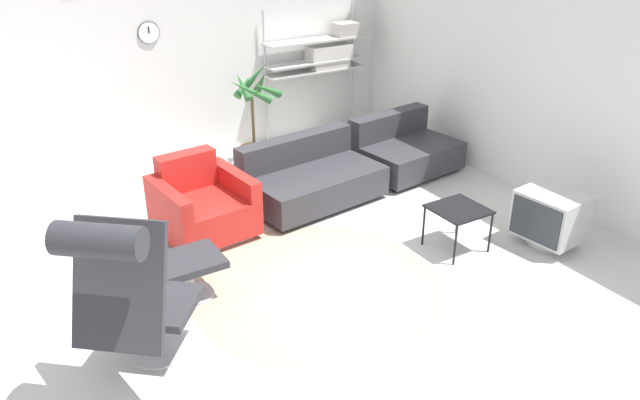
% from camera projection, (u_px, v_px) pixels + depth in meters
% --- Properties ---
extents(ground_plane, '(12.00, 12.00, 0.00)m').
position_uv_depth(ground_plane, '(314.00, 281.00, 5.26)').
color(ground_plane, silver).
extents(wall_back, '(12.00, 0.09, 2.80)m').
position_uv_depth(wall_back, '(166.00, 45.00, 7.17)').
color(wall_back, silver).
rests_on(wall_back, ground_plane).
extents(wall_right, '(0.06, 12.00, 2.80)m').
position_uv_depth(wall_right, '(573.00, 71.00, 6.05)').
color(wall_right, silver).
rests_on(wall_right, ground_plane).
extents(round_rug, '(2.09, 2.09, 0.01)m').
position_uv_depth(round_rug, '(315.00, 285.00, 5.19)').
color(round_rug, tan).
rests_on(round_rug, ground_plane).
extents(lounge_chair, '(0.99, 1.03, 1.29)m').
position_uv_depth(lounge_chair, '(127.00, 284.00, 3.84)').
color(lounge_chair, '#BCBCC1').
rests_on(lounge_chair, ground_plane).
extents(ottoman, '(0.52, 0.44, 0.35)m').
position_uv_depth(ottoman, '(189.00, 267.00, 4.95)').
color(ottoman, '#BCBCC1').
rests_on(ottoman, ground_plane).
extents(armchair_red, '(0.88, 0.88, 0.74)m').
position_uv_depth(armchair_red, '(202.00, 208.00, 5.89)').
color(armchair_red, silver).
rests_on(armchair_red, ground_plane).
extents(couch_low, '(1.49, 0.99, 0.65)m').
position_uv_depth(couch_low, '(310.00, 180.00, 6.57)').
color(couch_low, black).
rests_on(couch_low, ground_plane).
extents(couch_second, '(1.21, 0.96, 0.65)m').
position_uv_depth(couch_second, '(404.00, 152.00, 7.31)').
color(couch_second, black).
rests_on(couch_second, ground_plane).
extents(side_table, '(0.46, 0.46, 0.41)m').
position_uv_depth(side_table, '(458.00, 212.00, 5.59)').
color(side_table, black).
rests_on(side_table, ground_plane).
extents(crt_television, '(0.52, 0.60, 0.52)m').
position_uv_depth(crt_television, '(550.00, 217.00, 5.69)').
color(crt_television, '#B7B7B7').
rests_on(crt_television, ground_plane).
extents(potted_plant, '(0.68, 0.62, 1.23)m').
position_uv_depth(potted_plant, '(254.00, 127.00, 7.34)').
color(potted_plant, brown).
rests_on(potted_plant, ground_plane).
extents(shelf_unit, '(1.39, 0.28, 1.70)m').
position_uv_depth(shelf_unit, '(327.00, 53.00, 8.10)').
color(shelf_unit, '#BCBCC1').
rests_on(shelf_unit, ground_plane).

